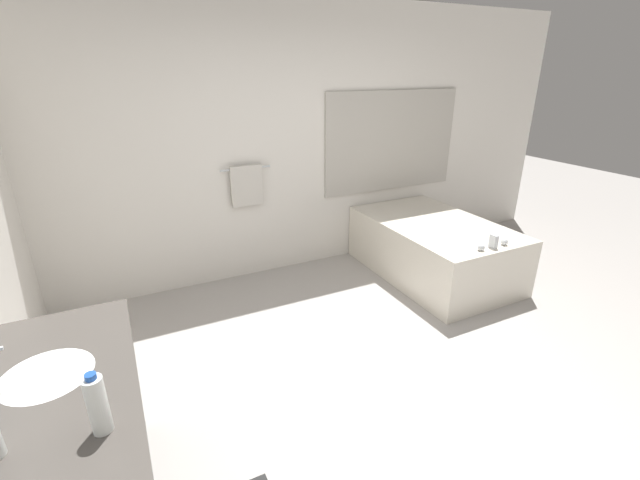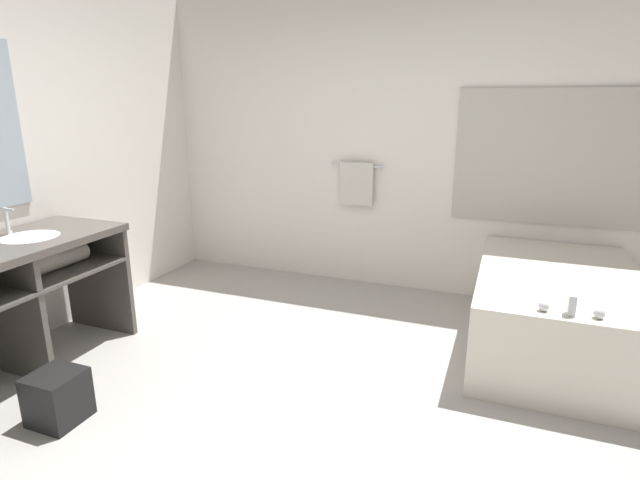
% 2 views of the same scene
% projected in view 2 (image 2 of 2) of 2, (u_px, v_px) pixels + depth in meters
% --- Properties ---
extents(ground_plane, '(16.00, 16.00, 0.00)m').
position_uv_depth(ground_plane, '(295.00, 410.00, 2.90)').
color(ground_plane, '#A8A39E').
rests_on(ground_plane, ground).
extents(wall_back_with_blinds, '(7.40, 0.13, 2.70)m').
position_uv_depth(wall_back_with_blinds, '(397.00, 145.00, 4.52)').
color(wall_back_with_blinds, white).
rests_on(wall_back_with_blinds, ground_plane).
extents(vanity_counter, '(0.67, 1.53, 0.88)m').
position_uv_depth(vanity_counter, '(7.00, 282.00, 3.13)').
color(vanity_counter, '#4C4742').
rests_on(vanity_counter, ground_plane).
extents(sink_faucet, '(0.09, 0.04, 0.18)m').
position_uv_depth(sink_faucet, '(7.00, 221.00, 3.29)').
color(sink_faucet, silver).
rests_on(sink_faucet, vanity_counter).
extents(bathtub, '(1.06, 1.70, 0.70)m').
position_uv_depth(bathtub, '(555.00, 308.00, 3.53)').
color(bathtub, silver).
rests_on(bathtub, ground_plane).
extents(waste_bin, '(0.26, 0.26, 0.29)m').
position_uv_depth(waste_bin, '(58.00, 397.00, 2.77)').
color(waste_bin, black).
rests_on(waste_bin, ground_plane).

